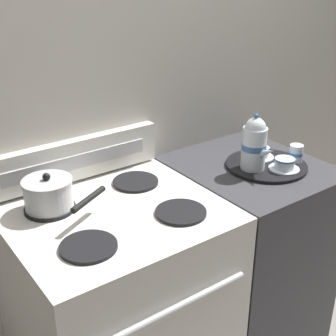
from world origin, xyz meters
TOP-DOWN VIEW (x-y plane):
  - wall_back at (0.00, 0.36)m, footprint 6.00×0.05m
  - stove at (-0.30, -0.00)m, footprint 0.76×0.70m
  - control_panel at (-0.30, 0.31)m, footprint 0.75×0.05m
  - side_counter at (0.39, 0.00)m, footprint 0.59×0.67m
  - saucepan at (-0.48, 0.15)m, footprint 0.26×0.30m
  - serving_tray at (0.43, -0.05)m, footprint 0.35×0.35m
  - teapot at (0.34, -0.05)m, footprint 0.10×0.17m
  - teacup_left at (0.45, 0.02)m, footprint 0.13×0.13m
  - teacup_right at (0.45, -0.13)m, footprint 0.13×0.13m
  - creamer_jug at (0.55, -0.11)m, footprint 0.06×0.06m

SIDE VIEW (x-z plane):
  - side_counter at x=0.39m, z-range 0.00..0.90m
  - stove at x=-0.30m, z-range 0.00..0.91m
  - serving_tray at x=0.43m, z-range 0.90..0.92m
  - teacup_left at x=0.45m, z-range 0.92..0.97m
  - teacup_right at x=0.45m, z-range 0.92..0.97m
  - creamer_jug at x=0.55m, z-range 0.92..0.99m
  - saucepan at x=-0.48m, z-range 0.90..1.04m
  - control_panel at x=-0.30m, z-range 0.91..1.08m
  - teapot at x=0.34m, z-range 0.91..1.15m
  - wall_back at x=0.00m, z-range 0.00..2.20m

